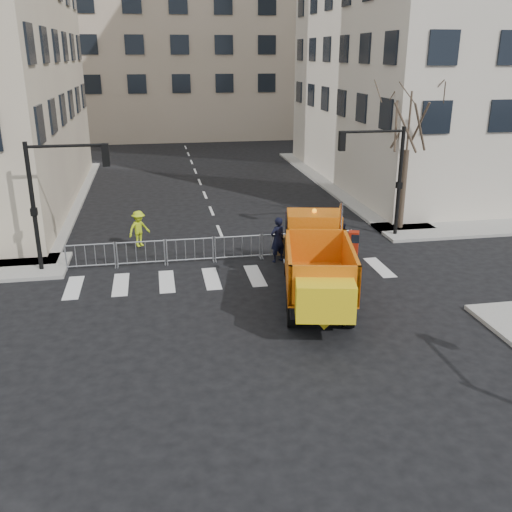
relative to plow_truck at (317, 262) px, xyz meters
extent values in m
plane|color=black|center=(-2.47, -2.69, -1.52)|extent=(120.00, 120.00, 0.00)
cube|color=gray|center=(-2.47, 5.81, -1.44)|extent=(64.00, 5.00, 0.15)
cube|color=#B8A48C|center=(-2.47, 49.31, 10.48)|extent=(30.00, 18.00, 24.00)
cylinder|color=black|center=(-10.47, 4.81, 1.18)|extent=(0.18, 0.18, 5.40)
cylinder|color=black|center=(6.03, 6.81, 1.18)|extent=(0.18, 0.18, 5.40)
cube|color=black|center=(0.04, 0.20, -0.66)|extent=(3.34, 6.76, 0.40)
cylinder|color=black|center=(-0.41, 2.68, -1.02)|extent=(0.51, 1.03, 0.99)
cylinder|color=black|center=(1.44, 2.30, -1.02)|extent=(0.51, 1.03, 0.99)
cylinder|color=black|center=(-1.12, -0.75, -1.02)|extent=(0.51, 1.03, 0.99)
cylinder|color=black|center=(0.73, -1.14, -1.02)|extent=(0.51, 1.03, 0.99)
cylinder|color=black|center=(-1.36, -1.90, -1.02)|extent=(0.51, 1.03, 0.99)
cylinder|color=black|center=(0.49, -2.28, -1.02)|extent=(0.51, 1.03, 0.99)
cube|color=#C3590A|center=(0.62, 3.02, -0.03)|extent=(2.14, 1.79, 0.90)
cube|color=#C3590A|center=(0.39, 1.87, 0.51)|extent=(2.32, 1.83, 1.62)
cylinder|color=silver|center=(1.18, 1.02, 0.82)|extent=(0.13, 0.13, 2.16)
cube|color=#C3590A|center=(-0.22, -1.03, 0.28)|extent=(3.01, 4.33, 1.48)
cube|color=yellow|center=(-0.71, -3.41, 0.01)|extent=(1.94, 1.25, 1.17)
cube|color=brown|center=(0.94, 4.52, -0.93)|extent=(2.92, 1.09, 1.01)
imported|color=black|center=(-0.51, 4.31, -0.51)|extent=(0.87, 0.76, 2.01)
imported|color=black|center=(2.35, 4.31, -0.71)|extent=(0.95, 0.84, 1.62)
imported|color=black|center=(1.12, 4.11, -0.62)|extent=(1.13, 0.94, 1.81)
imported|color=#B9D418|center=(-6.45, 7.08, -0.52)|extent=(1.26, 1.13, 1.69)
cube|color=#9C1E0C|center=(2.87, 4.11, -0.82)|extent=(0.57, 0.55, 1.10)
camera|label=1|loc=(-5.59, -18.64, 7.11)|focal=40.00mm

